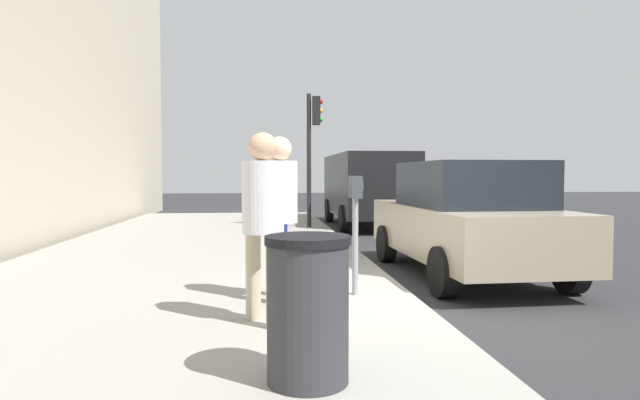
% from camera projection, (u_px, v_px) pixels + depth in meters
% --- Properties ---
extents(ground_plane, '(80.00, 80.00, 0.00)m').
position_uv_depth(ground_plane, '(412.00, 305.00, 6.46)').
color(ground_plane, '#2B2B2D').
rests_on(ground_plane, ground).
extents(sidewalk_slab, '(28.00, 6.00, 0.15)m').
position_uv_depth(sidewalk_slab, '(156.00, 306.00, 6.14)').
color(sidewalk_slab, gray).
rests_on(sidewalk_slab, ground_plane).
extents(parking_meter, '(0.36, 0.12, 1.41)m').
position_uv_depth(parking_meter, '(355.00, 209.00, 6.33)').
color(parking_meter, gray).
rests_on(parking_meter, sidewalk_slab).
extents(pedestrian_at_meter, '(0.55, 0.40, 1.85)m').
position_uv_depth(pedestrian_at_meter, '(280.00, 203.00, 6.06)').
color(pedestrian_at_meter, '#191E4C').
rests_on(pedestrian_at_meter, sidewalk_slab).
extents(pedestrian_bystander, '(0.50, 0.40, 1.83)m').
position_uv_depth(pedestrian_bystander, '(263.00, 210.00, 5.09)').
color(pedestrian_bystander, tan).
rests_on(pedestrian_bystander, sidewalk_slab).
extents(parked_sedan_near, '(4.45, 2.07, 1.77)m').
position_uv_depth(parked_sedan_near, '(466.00, 219.00, 8.31)').
color(parked_sedan_near, gray).
rests_on(parked_sedan_near, ground_plane).
extents(parked_van_far, '(5.21, 2.14, 2.18)m').
position_uv_depth(parked_van_far, '(367.00, 185.00, 16.20)').
color(parked_van_far, black).
rests_on(parked_van_far, ground_plane).
extents(traffic_signal, '(0.24, 0.44, 3.60)m').
position_uv_depth(traffic_signal, '(313.00, 138.00, 14.46)').
color(traffic_signal, black).
rests_on(traffic_signal, sidewalk_slab).
extents(trash_bin, '(0.59, 0.59, 1.01)m').
position_uv_depth(trash_bin, '(308.00, 309.00, 3.66)').
color(trash_bin, '#2D2D33').
rests_on(trash_bin, sidewalk_slab).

